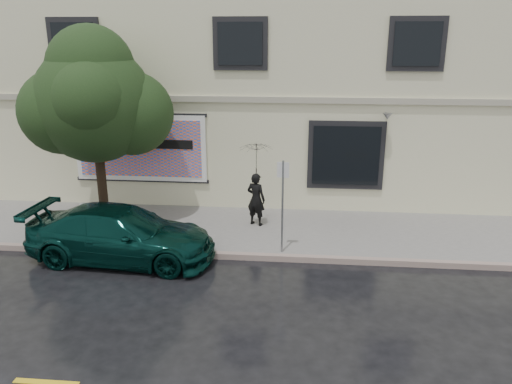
# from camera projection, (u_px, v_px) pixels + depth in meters

# --- Properties ---
(ground) EXTENTS (90.00, 90.00, 0.00)m
(ground) POSITION_uv_depth(u_px,v_px,m) (215.00, 286.00, 11.30)
(ground) COLOR black
(ground) RESTS_ON ground
(sidewalk) EXTENTS (20.00, 3.50, 0.15)m
(sidewalk) POSITION_uv_depth(u_px,v_px,m) (235.00, 230.00, 14.36)
(sidewalk) COLOR gray
(sidewalk) RESTS_ON ground
(curb) EXTENTS (20.00, 0.18, 0.16)m
(curb) POSITION_uv_depth(u_px,v_px,m) (225.00, 256.00, 12.70)
(curb) COLOR gray
(curb) RESTS_ON ground
(building) EXTENTS (20.00, 8.12, 7.00)m
(building) POSITION_uv_depth(u_px,v_px,m) (254.00, 89.00, 18.78)
(building) COLOR beige
(building) RESTS_ON ground
(billboard) EXTENTS (4.30, 0.16, 2.20)m
(billboard) POSITION_uv_depth(u_px,v_px,m) (140.00, 148.00, 15.64)
(billboard) COLOR white
(billboard) RESTS_ON ground
(car) EXTENTS (4.81, 2.38, 1.36)m
(car) POSITION_uv_depth(u_px,v_px,m) (121.00, 234.00, 12.46)
(car) COLOR black
(car) RESTS_ON ground
(pedestrian) EXTENTS (0.67, 0.57, 1.55)m
(pedestrian) POSITION_uv_depth(u_px,v_px,m) (256.00, 199.00, 14.35)
(pedestrian) COLOR black
(pedestrian) RESTS_ON sidewalk
(umbrella) EXTENTS (1.28, 1.28, 0.74)m
(umbrella) POSITION_uv_depth(u_px,v_px,m) (256.00, 160.00, 14.00)
(umbrella) COLOR black
(umbrella) RESTS_ON pedestrian
(street_tree) EXTENTS (3.25, 3.25, 5.13)m
(street_tree) POSITION_uv_depth(u_px,v_px,m) (94.00, 104.00, 13.65)
(street_tree) COLOR black
(street_tree) RESTS_ON sidewalk
(fire_hydrant) EXTENTS (0.33, 0.31, 0.80)m
(fire_hydrant) POSITION_uv_depth(u_px,v_px,m) (84.00, 216.00, 14.13)
(fire_hydrant) COLOR white
(fire_hydrant) RESTS_ON sidewalk
(sign_pole) EXTENTS (0.30, 0.05, 2.40)m
(sign_pole) POSITION_uv_depth(u_px,v_px,m) (283.00, 198.00, 12.30)
(sign_pole) COLOR gray
(sign_pole) RESTS_ON sidewalk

